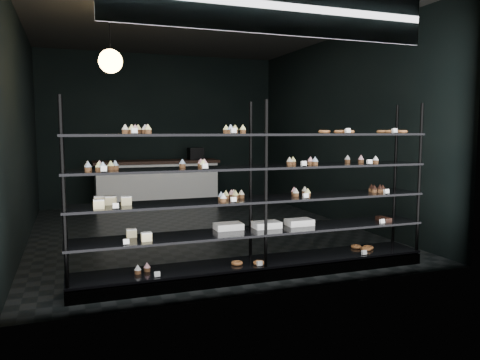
% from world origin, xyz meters
% --- Properties ---
extents(room, '(5.01, 6.01, 3.20)m').
position_xyz_m(room, '(0.00, 0.00, 1.60)').
color(room, black).
rests_on(room, ground).
extents(display_shelf, '(4.00, 0.50, 1.91)m').
position_xyz_m(display_shelf, '(-0.01, -2.45, 0.63)').
color(display_shelf, black).
rests_on(display_shelf, room).
extents(signage, '(3.30, 0.05, 0.50)m').
position_xyz_m(signage, '(0.00, -2.93, 2.75)').
color(signage, '#0F0E46').
rests_on(signage, room).
extents(pendant_lamp, '(0.29, 0.29, 0.88)m').
position_xyz_m(pendant_lamp, '(-1.37, -0.98, 2.45)').
color(pendant_lamp, black).
rests_on(pendant_lamp, room).
extents(service_counter, '(2.54, 0.65, 1.23)m').
position_xyz_m(service_counter, '(-0.20, 2.50, 0.50)').
color(service_counter, white).
rests_on(service_counter, room).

